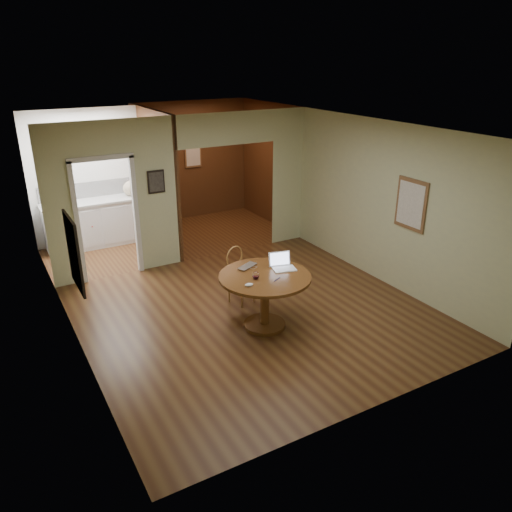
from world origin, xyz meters
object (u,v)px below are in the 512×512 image
dining_table (265,289)px  open_laptop (282,264)px  closed_laptop (250,267)px  chair (239,272)px

dining_table → open_laptop: (0.34, 0.10, 0.27)m
closed_laptop → chair: bearing=53.0°
closed_laptop → open_laptop: bearing=-55.0°
chair → open_laptop: open_laptop is taller
chair → closed_laptop: 0.66m
chair → dining_table: bearing=-111.7°
dining_table → chair: chair is taller
open_laptop → chair: bearing=124.3°
dining_table → open_laptop: size_ratio=3.57×
dining_table → chair: bearing=86.5°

